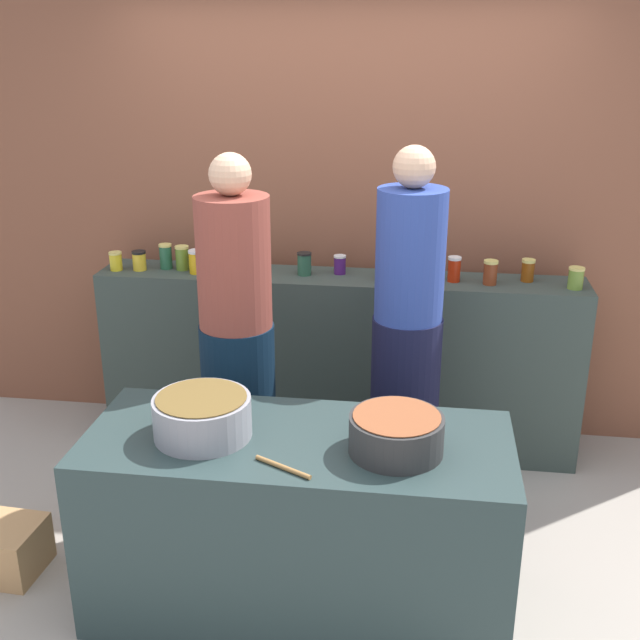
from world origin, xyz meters
The scene contains 22 objects.
ground centered at (0.00, 0.00, 0.00)m, with size 12.00×12.00×0.00m, color #A0968A.
storefront_wall centered at (0.00, 1.45, 1.50)m, with size 4.80×0.12×3.00m, color brown.
display_shelf centered at (0.00, 1.10, 0.52)m, with size 2.70×0.36×1.03m, color #34403B.
prep_table centered at (0.00, -0.30, 0.40)m, with size 1.70×0.70×0.79m, color #293A3A.
preserve_jar_0 centered at (-1.26, 1.04, 1.09)m, with size 0.07×0.07×0.11m.
preserve_jar_1 centered at (-1.13, 1.06, 1.09)m, with size 0.08×0.08×0.11m.
preserve_jar_2 centered at (-0.99, 1.11, 1.11)m, with size 0.07×0.07×0.14m.
preserve_jar_3 centered at (-0.89, 1.11, 1.10)m, with size 0.08×0.08×0.14m.
preserve_jar_4 centered at (-0.79, 1.05, 1.10)m, with size 0.09×0.09×0.13m.
preserve_jar_5 centered at (-0.49, 1.13, 1.09)m, with size 0.09×0.09×0.11m.
preserve_jar_6 centered at (-0.19, 1.10, 1.10)m, with size 0.08×0.08×0.13m.
preserve_jar_7 centered at (0.00, 1.15, 1.09)m, with size 0.07×0.07×0.11m.
preserve_jar_8 centered at (0.25, 1.06, 1.10)m, with size 0.08×0.08×0.13m.
preserve_jar_9 centered at (0.63, 1.09, 1.10)m, with size 0.07×0.07×0.14m.
preserve_jar_10 centered at (0.81, 1.07, 1.10)m, with size 0.08×0.08×0.13m.
preserve_jar_11 centered at (1.02, 1.15, 1.10)m, with size 0.07×0.07×0.12m.
preserve_jar_12 centered at (1.25, 1.05, 1.09)m, with size 0.08×0.08×0.12m.
cooking_pot_left centered at (-0.37, -0.33, 0.88)m, with size 0.39×0.39×0.17m.
cooking_pot_center centered at (0.39, -0.35, 0.87)m, with size 0.36×0.36×0.15m.
wooden_spoon centered at (-0.01, -0.54, 0.80)m, with size 0.02×0.02×0.25m, color #9E703D.
cook_with_tongs centered at (-0.40, 0.35, 0.82)m, with size 0.36×0.36×1.81m.
cook_in_cap centered at (0.40, 0.53, 0.84)m, with size 0.34×0.34×1.83m.
Camera 1 is at (0.46, -2.97, 2.29)m, focal length 43.57 mm.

